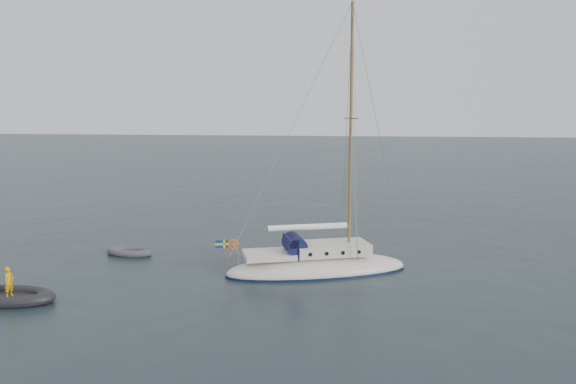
# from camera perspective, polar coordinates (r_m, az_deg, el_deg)

# --- Properties ---
(ground) EXTENTS (300.00, 300.00, 0.00)m
(ground) POSITION_cam_1_polar(r_m,az_deg,el_deg) (27.37, 0.39, -7.78)
(ground) COLOR black
(ground) RESTS_ON ground
(sailboat) EXTENTS (9.12, 2.73, 12.99)m
(sailboat) POSITION_cam_1_polar(r_m,az_deg,el_deg) (26.51, 3.02, -6.12)
(sailboat) COLOR beige
(sailboat) RESTS_ON ground
(dinghy) EXTENTS (2.60, 1.18, 0.37)m
(dinghy) POSITION_cam_1_polar(r_m,az_deg,el_deg) (30.99, -15.85, -5.88)
(dinghy) COLOR #4E4E53
(dinghy) RESTS_ON ground
(rib) EXTENTS (4.15, 1.89, 1.46)m
(rib) POSITION_cam_1_polar(r_m,az_deg,el_deg) (25.41, -26.85, -9.39)
(rib) COLOR black
(rib) RESTS_ON ground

